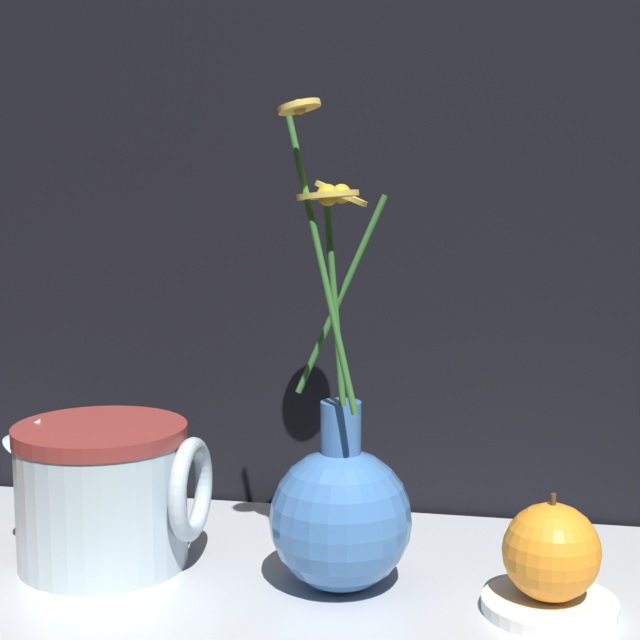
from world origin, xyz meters
The scene contains 6 objects.
ground_plane centered at (0.00, 0.00, 0.00)m, with size 6.00×6.00×0.00m, color black.
shelf centered at (0.00, 0.00, 0.01)m, with size 0.88×0.35×0.01m.
vase_with_flowers centered at (0.03, -0.01, 0.08)m, with size 0.11×0.16×0.37m.
ceramic_pitcher centered at (-0.17, 0.00, 0.08)m, with size 0.17×0.14×0.13m.
saucer_plate centered at (0.18, -0.03, 0.02)m, with size 0.10×0.10×0.01m.
orange_fruit centered at (0.18, -0.03, 0.06)m, with size 0.07×0.07×0.08m.
Camera 1 is at (0.16, -0.79, 0.34)m, focal length 60.00 mm.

